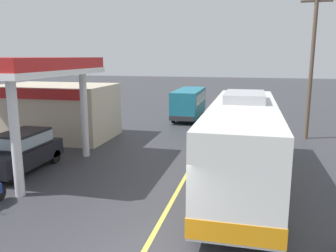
{
  "coord_description": "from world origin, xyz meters",
  "views": [
    {
      "loc": [
        2.59,
        -7.03,
        5.16
      ],
      "look_at": [
        -1.5,
        10.0,
        1.6
      ],
      "focal_mm": 36.84,
      "sensor_mm": 36.0,
      "label": 1
    }
  ],
  "objects_px": {
    "pedestrian_near_pump": "(44,142)",
    "car_trailing_behind_bus": "(240,109)",
    "car_at_pump": "(23,149)",
    "coach_bus_main": "(242,144)",
    "minibus_opposing_lane": "(189,101)"
  },
  "relations": [
    {
      "from": "pedestrian_near_pump",
      "to": "car_trailing_behind_bus",
      "type": "relative_size",
      "value": 0.4
    },
    {
      "from": "minibus_opposing_lane",
      "to": "pedestrian_near_pump",
      "type": "xyz_separation_m",
      "value": [
        -5.05,
        -13.22,
        -0.54
      ]
    },
    {
      "from": "pedestrian_near_pump",
      "to": "car_trailing_behind_bus",
      "type": "xyz_separation_m",
      "value": [
        9.25,
        13.13,
        0.08
      ]
    },
    {
      "from": "coach_bus_main",
      "to": "minibus_opposing_lane",
      "type": "xyz_separation_m",
      "value": [
        -4.74,
        14.52,
        -0.25
      ]
    },
    {
      "from": "car_at_pump",
      "to": "car_trailing_behind_bus",
      "type": "relative_size",
      "value": 1.0
    },
    {
      "from": "car_at_pump",
      "to": "minibus_opposing_lane",
      "type": "height_order",
      "value": "minibus_opposing_lane"
    },
    {
      "from": "coach_bus_main",
      "to": "pedestrian_near_pump",
      "type": "height_order",
      "value": "coach_bus_main"
    },
    {
      "from": "minibus_opposing_lane",
      "to": "car_trailing_behind_bus",
      "type": "relative_size",
      "value": 1.46
    },
    {
      "from": "minibus_opposing_lane",
      "to": "car_trailing_behind_bus",
      "type": "xyz_separation_m",
      "value": [
        4.2,
        -0.08,
        -0.46
      ]
    },
    {
      "from": "car_trailing_behind_bus",
      "to": "car_at_pump",
      "type": "bearing_deg",
      "value": -121.68
    },
    {
      "from": "pedestrian_near_pump",
      "to": "car_trailing_behind_bus",
      "type": "distance_m",
      "value": 16.06
    },
    {
      "from": "coach_bus_main",
      "to": "minibus_opposing_lane",
      "type": "height_order",
      "value": "coach_bus_main"
    },
    {
      "from": "minibus_opposing_lane",
      "to": "car_at_pump",
      "type": "bearing_deg",
      "value": -108.43
    },
    {
      "from": "car_at_pump",
      "to": "car_trailing_behind_bus",
      "type": "distance_m",
      "value": 17.49
    },
    {
      "from": "coach_bus_main",
      "to": "car_at_pump",
      "type": "xyz_separation_m",
      "value": [
        -9.73,
        -0.45,
        -0.71
      ]
    }
  ]
}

